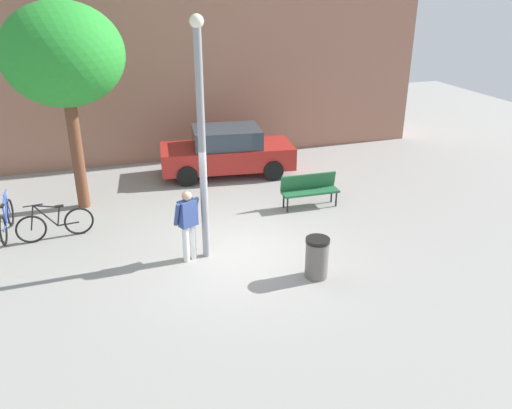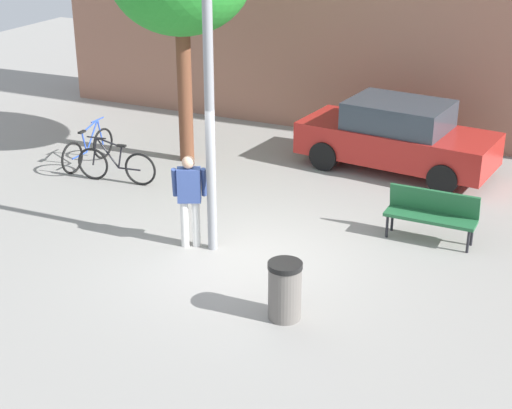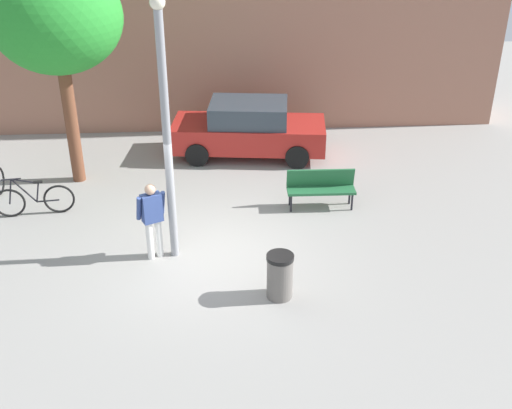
% 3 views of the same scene
% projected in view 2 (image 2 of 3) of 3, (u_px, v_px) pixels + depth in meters
% --- Properties ---
extents(ground_plane, '(36.00, 36.00, 0.00)m').
position_uv_depth(ground_plane, '(247.00, 257.00, 13.35)').
color(ground_plane, gray).
extents(lamppost, '(0.28, 0.28, 5.24)m').
position_uv_depth(lamppost, '(209.00, 88.00, 12.56)').
color(lamppost, gray).
rests_on(lamppost, ground_plane).
extents(person_by_lamppost, '(0.63, 0.46, 1.67)m').
position_uv_depth(person_by_lamppost, '(189.00, 195.00, 13.40)').
color(person_by_lamppost, white).
rests_on(person_by_lamppost, ground_plane).
extents(park_bench, '(1.61, 0.49, 0.92)m').
position_uv_depth(park_bench, '(432.00, 211.00, 13.80)').
color(park_bench, '#236038').
rests_on(park_bench, ground_plane).
extents(bicycle_black, '(1.80, 0.29, 0.97)m').
position_uv_depth(bicycle_black, '(116.00, 165.00, 16.44)').
color(bicycle_black, black).
rests_on(bicycle_black, ground_plane).
extents(bicycle_blue, '(0.10, 1.81, 0.97)m').
position_uv_depth(bicycle_blue, '(88.00, 149.00, 17.38)').
color(bicycle_blue, black).
rests_on(bicycle_blue, ground_plane).
extents(parked_car_red, '(4.36, 2.18, 1.55)m').
position_uv_depth(parked_car_red, '(397.00, 136.00, 16.97)').
color(parked_car_red, '#AD231E').
rests_on(parked_car_red, ground_plane).
extents(trash_bin, '(0.51, 0.51, 0.90)m').
position_uv_depth(trash_bin, '(285.00, 290.00, 11.38)').
color(trash_bin, '#66605B').
rests_on(trash_bin, ground_plane).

